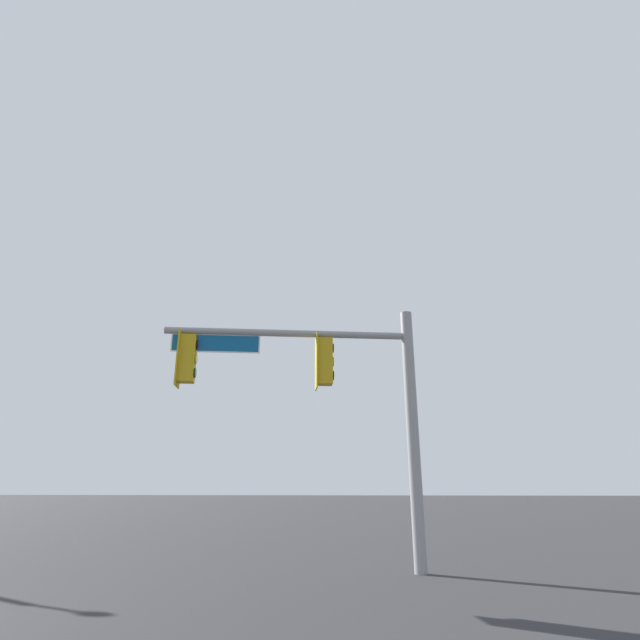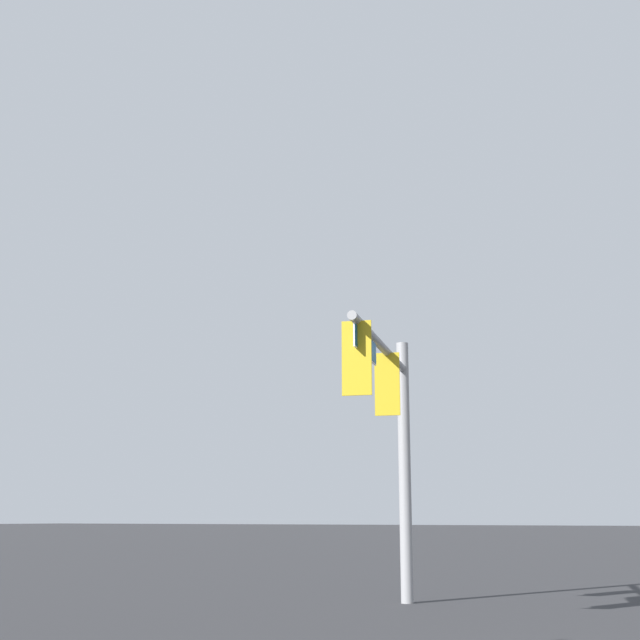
% 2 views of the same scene
% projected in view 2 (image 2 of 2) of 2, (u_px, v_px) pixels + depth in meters
% --- Properties ---
extents(signal_pole_near, '(5.73, 1.68, 5.78)m').
position_uv_depth(signal_pole_near, '(390.00, 415.00, 18.45)').
color(signal_pole_near, gray).
rests_on(signal_pole_near, ground_plane).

